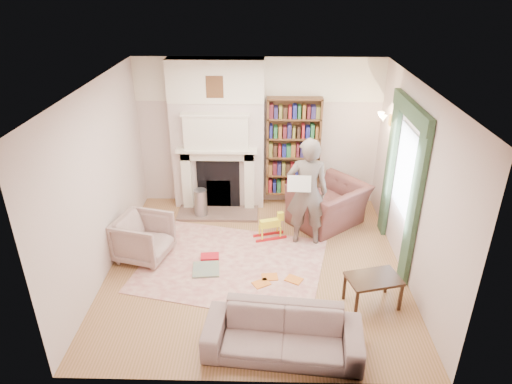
{
  "coord_description": "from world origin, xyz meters",
  "views": [
    {
      "loc": [
        0.15,
        -5.91,
        4.17
      ],
      "look_at": [
        0.0,
        0.25,
        1.15
      ],
      "focal_mm": 32.0,
      "sensor_mm": 36.0,
      "label": 1
    }
  ],
  "objects_px": {
    "man_reading": "(307,192)",
    "coffee_table": "(372,291)",
    "paraffin_heater": "(201,203)",
    "armchair_left": "(144,238)",
    "sofa": "(283,333)",
    "bookcase": "(293,147)",
    "armchair_reading": "(328,205)",
    "rocking_horse": "(270,226)"
  },
  "relations": [
    {
      "from": "armchair_reading",
      "to": "rocking_horse",
      "type": "bearing_deg",
      "value": -13.9
    },
    {
      "from": "man_reading",
      "to": "rocking_horse",
      "type": "bearing_deg",
      "value": -6.78
    },
    {
      "from": "coffee_table",
      "to": "bookcase",
      "type": "bearing_deg",
      "value": 92.98
    },
    {
      "from": "man_reading",
      "to": "paraffin_heater",
      "type": "xyz_separation_m",
      "value": [
        -1.87,
        0.82,
        -0.65
      ]
    },
    {
      "from": "coffee_table",
      "to": "paraffin_heater",
      "type": "distance_m",
      "value": 3.6
    },
    {
      "from": "armchair_reading",
      "to": "man_reading",
      "type": "height_order",
      "value": "man_reading"
    },
    {
      "from": "armchair_left",
      "to": "sofa",
      "type": "height_order",
      "value": "armchair_left"
    },
    {
      "from": "paraffin_heater",
      "to": "rocking_horse",
      "type": "xyz_separation_m",
      "value": [
        1.28,
        -0.73,
        -0.04
      ]
    },
    {
      "from": "coffee_table",
      "to": "rocking_horse",
      "type": "distance_m",
      "value": 2.19
    },
    {
      "from": "sofa",
      "to": "rocking_horse",
      "type": "distance_m",
      "value": 2.58
    },
    {
      "from": "armchair_left",
      "to": "coffee_table",
      "type": "xyz_separation_m",
      "value": [
        3.38,
        -1.07,
        -0.13
      ]
    },
    {
      "from": "armchair_left",
      "to": "man_reading",
      "type": "distance_m",
      "value": 2.7
    },
    {
      "from": "paraffin_heater",
      "to": "rocking_horse",
      "type": "height_order",
      "value": "paraffin_heater"
    },
    {
      "from": "armchair_reading",
      "to": "rocking_horse",
      "type": "distance_m",
      "value": 1.17
    },
    {
      "from": "armchair_left",
      "to": "coffee_table",
      "type": "bearing_deg",
      "value": -93.03
    },
    {
      "from": "bookcase",
      "to": "armchair_left",
      "type": "distance_m",
      "value": 3.21
    },
    {
      "from": "armchair_reading",
      "to": "armchair_left",
      "type": "bearing_deg",
      "value": -19.86
    },
    {
      "from": "sofa",
      "to": "man_reading",
      "type": "distance_m",
      "value": 2.61
    },
    {
      "from": "bookcase",
      "to": "sofa",
      "type": "bearing_deg",
      "value": -94.13
    },
    {
      "from": "sofa",
      "to": "man_reading",
      "type": "xyz_separation_m",
      "value": [
        0.45,
        2.49,
        0.65
      ]
    },
    {
      "from": "armchair_left",
      "to": "coffee_table",
      "type": "relative_size",
      "value": 1.12
    },
    {
      "from": "sofa",
      "to": "paraffin_heater",
      "type": "distance_m",
      "value": 3.6
    },
    {
      "from": "armchair_reading",
      "to": "bookcase",
      "type": "bearing_deg",
      "value": -92.94
    },
    {
      "from": "armchair_reading",
      "to": "rocking_horse",
      "type": "xyz_separation_m",
      "value": [
        -1.04,
        -0.52,
        -0.15
      ]
    },
    {
      "from": "rocking_horse",
      "to": "man_reading",
      "type": "bearing_deg",
      "value": -25.34
    },
    {
      "from": "armchair_left",
      "to": "bookcase",
      "type": "bearing_deg",
      "value": -36.76
    },
    {
      "from": "bookcase",
      "to": "paraffin_heater",
      "type": "bearing_deg",
      "value": -160.91
    },
    {
      "from": "bookcase",
      "to": "armchair_left",
      "type": "relative_size",
      "value": 2.37
    },
    {
      "from": "man_reading",
      "to": "coffee_table",
      "type": "xyz_separation_m",
      "value": [
        0.8,
        -1.61,
        -0.7
      ]
    },
    {
      "from": "sofa",
      "to": "coffee_table",
      "type": "xyz_separation_m",
      "value": [
        1.24,
        0.89,
        -0.05
      ]
    },
    {
      "from": "armchair_reading",
      "to": "armchair_left",
      "type": "height_order",
      "value": "armchair_reading"
    },
    {
      "from": "bookcase",
      "to": "paraffin_heater",
      "type": "xyz_separation_m",
      "value": [
        -1.7,
        -0.59,
        -0.9
      ]
    },
    {
      "from": "armchair_left",
      "to": "rocking_horse",
      "type": "height_order",
      "value": "armchair_left"
    },
    {
      "from": "armchair_reading",
      "to": "sofa",
      "type": "distance_m",
      "value": 3.22
    },
    {
      "from": "armchair_left",
      "to": "paraffin_heater",
      "type": "height_order",
      "value": "armchair_left"
    },
    {
      "from": "paraffin_heater",
      "to": "rocking_horse",
      "type": "bearing_deg",
      "value": -29.87
    },
    {
      "from": "man_reading",
      "to": "coffee_table",
      "type": "distance_m",
      "value": 1.92
    },
    {
      "from": "sofa",
      "to": "coffee_table",
      "type": "height_order",
      "value": "sofa"
    },
    {
      "from": "bookcase",
      "to": "coffee_table",
      "type": "height_order",
      "value": "bookcase"
    },
    {
      "from": "paraffin_heater",
      "to": "bookcase",
      "type": "bearing_deg",
      "value": 19.09
    },
    {
      "from": "armchair_reading",
      "to": "sofa",
      "type": "height_order",
      "value": "armchair_reading"
    },
    {
      "from": "armchair_left",
      "to": "man_reading",
      "type": "xyz_separation_m",
      "value": [
        2.59,
        0.53,
        0.57
      ]
    }
  ]
}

